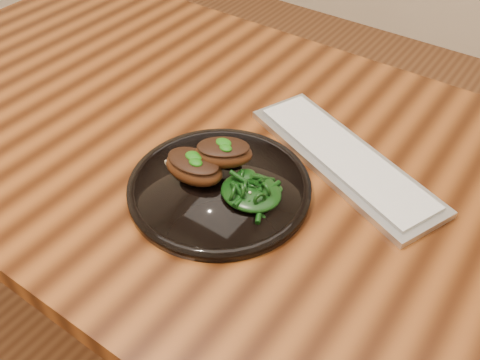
# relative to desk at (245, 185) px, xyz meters

# --- Properties ---
(desk) EXTENTS (1.60, 0.80, 0.75)m
(desk) POSITION_rel_desk_xyz_m (0.00, 0.00, 0.00)
(desk) COLOR #361606
(desk) RESTS_ON ground
(plate) EXTENTS (0.28, 0.28, 0.02)m
(plate) POSITION_rel_desk_xyz_m (0.03, -0.11, 0.09)
(plate) COLOR black
(plate) RESTS_ON desk
(lamb_chop_front) EXTENTS (0.10, 0.07, 0.04)m
(lamb_chop_front) POSITION_rel_desk_xyz_m (-0.01, -0.12, 0.12)
(lamb_chop_front) COLOR #46210D
(lamb_chop_front) RESTS_ON plate
(lamb_chop_back) EXTENTS (0.11, 0.10, 0.04)m
(lamb_chop_back) POSITION_rel_desk_xyz_m (0.01, -0.08, 0.14)
(lamb_chop_back) COLOR #46210D
(lamb_chop_back) RESTS_ON plate
(herb_smear) EXTENTS (0.07, 0.05, 0.00)m
(herb_smear) POSITION_rel_desk_xyz_m (-0.01, -0.05, 0.10)
(herb_smear) COLOR #0C4A07
(herb_smear) RESTS_ON plate
(greens_heap) EXTENTS (0.09, 0.09, 0.04)m
(greens_heap) POSITION_rel_desk_xyz_m (0.08, -0.10, 0.11)
(greens_heap) COLOR black
(greens_heap) RESTS_ON plate
(keyboard) EXTENTS (0.39, 0.24, 0.02)m
(keyboard) POSITION_rel_desk_xyz_m (0.15, 0.07, 0.09)
(keyboard) COLOR silver
(keyboard) RESTS_ON desk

